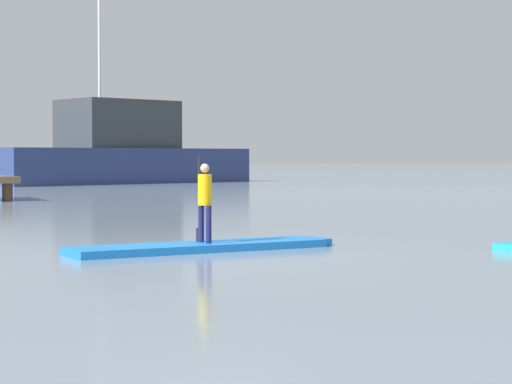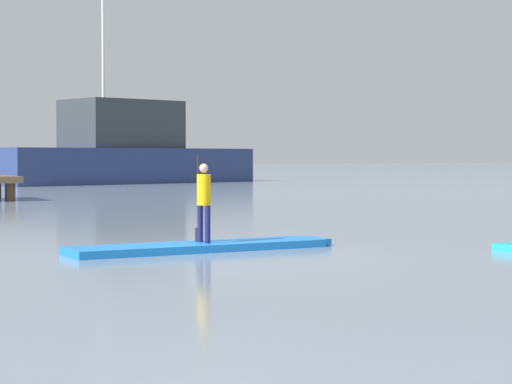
{
  "view_description": "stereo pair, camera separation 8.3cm",
  "coord_description": "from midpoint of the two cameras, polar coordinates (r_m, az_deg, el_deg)",
  "views": [
    {
      "loc": [
        -4.62,
        -11.26,
        1.23
      ],
      "look_at": [
        1.81,
        2.33,
        0.67
      ],
      "focal_mm": 68.71,
      "sensor_mm": 36.0,
      "label": 1
    },
    {
      "loc": [
        -4.55,
        -11.3,
        1.23
      ],
      "look_at": [
        1.81,
        2.33,
        0.67
      ],
      "focal_mm": 68.71,
      "sensor_mm": 36.0,
      "label": 2
    }
  ],
  "objects": [
    {
      "name": "paddler_child_solo",
      "position": [
        12.68,
        -2.89,
        -0.39
      ],
      "size": [
        0.19,
        0.37,
        1.14
      ],
      "color": "#19194C",
      "rests_on": "paddleboard_near"
    },
    {
      "name": "paddleboard_near",
      "position": [
        12.71,
        -2.91,
        -3.19
      ],
      "size": [
        3.67,
        1.02,
        0.1
      ],
      "color": "blue",
      "rests_on": "ground"
    },
    {
      "name": "ground_plane",
      "position": [
        12.24,
        -2.89,
        -3.63
      ],
      "size": [
        240.0,
        240.0,
        0.0
      ],
      "primitive_type": "plane",
      "color": "gray"
    },
    {
      "name": "fishing_boat_white_large",
      "position": [
        44.43,
        -7.78,
        2.27
      ],
      "size": [
        12.95,
        7.23,
        10.81
      ],
      "color": "navy",
      "rests_on": "ground"
    }
  ]
}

